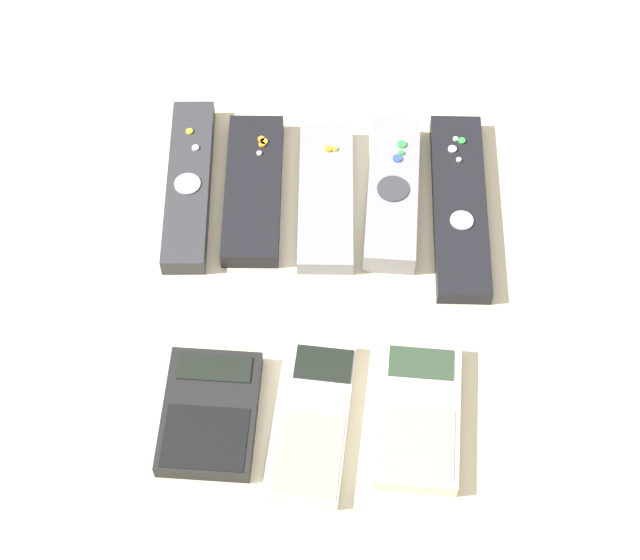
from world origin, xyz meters
TOP-DOWN VIEW (x-y plane):
  - ground_plane at (0.00, 0.00)m, footprint 3.00×3.00m
  - remote_0 at (-0.14, 0.14)m, footprint 0.05×0.20m
  - remote_1 at (-0.07, 0.14)m, footprint 0.06×0.18m
  - remote_2 at (-0.00, 0.13)m, footprint 0.06×0.17m
  - remote_3 at (0.07, 0.14)m, footprint 0.05×0.17m
  - remote_4 at (0.13, 0.13)m, footprint 0.06×0.22m
  - calculator_0 at (-0.09, -0.11)m, footprint 0.08×0.12m
  - calculator_1 at (0.00, -0.11)m, footprint 0.07×0.16m
  - calculator_2 at (0.09, -0.10)m, footprint 0.08×0.14m

SIDE VIEW (x-z plane):
  - ground_plane at x=0.00m, z-range 0.00..0.00m
  - calculator_1 at x=0.00m, z-range 0.00..0.01m
  - remote_4 at x=0.13m, z-range 0.00..0.02m
  - remote_2 at x=0.00m, z-range 0.00..0.02m
  - calculator_2 at x=0.09m, z-range 0.00..0.02m
  - calculator_0 at x=-0.09m, z-range 0.00..0.02m
  - remote_1 at x=-0.07m, z-range 0.00..0.02m
  - remote_0 at x=-0.14m, z-range 0.00..0.02m
  - remote_3 at x=0.07m, z-range 0.00..0.03m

